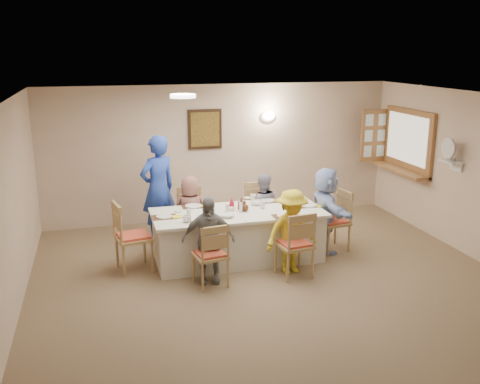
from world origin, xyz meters
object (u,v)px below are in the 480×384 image
object	(u,v)px
chair_back_right	(260,212)
chair_right_end	(333,221)
desk_fan	(450,152)
diner_front_left	(208,240)
chair_front_right	(294,243)
chair_left_end	(134,236)
diner_back_right	(262,208)
chair_front_left	(210,254)
diner_right_end	(326,210)
chair_back_left	(189,218)
diner_back_left	(191,212)
condiment_ketchup	(232,204)
diner_front_right	(292,232)
caregiver	(158,189)
serving_hatch	(408,141)
dining_table	(238,235)

from	to	relation	value
chair_back_right	chair_right_end	size ratio (longest dim) A/B	0.98
desk_fan	diner_front_left	bearing A→B (deg)	-174.79
chair_front_right	chair_left_end	bearing A→B (deg)	-27.64
chair_left_end	diner_back_right	size ratio (longest dim) A/B	0.90
chair_front_left	diner_front_left	size ratio (longest dim) A/B	0.75
diner_front_left	diner_right_end	world-z (taller)	diner_right_end
chair_back_right	chair_right_end	distance (m)	1.24
chair_back_left	diner_back_left	xyz separation A→B (m)	(0.00, -0.12, 0.13)
diner_right_end	chair_front_right	bearing A→B (deg)	136.25
diner_back_right	condiment_ketchup	size ratio (longest dim) A/B	5.52
chair_back_right	diner_right_end	xyz separation A→B (m)	(0.82, -0.80, 0.20)
chair_front_left	diner_back_right	xyz separation A→B (m)	(1.20, 1.48, 0.12)
chair_right_end	diner_front_right	xyz separation A→B (m)	(-0.95, -0.68, 0.13)
diner_back_left	diner_front_left	distance (m)	1.36
chair_front_right	caregiver	size ratio (longest dim) A/B	0.55
diner_front_left	diner_right_end	distance (m)	2.13
condiment_ketchup	diner_front_right	bearing A→B (deg)	-46.46
diner_back_right	chair_left_end	bearing A→B (deg)	28.30
chair_back_left	chair_back_right	xyz separation A→B (m)	(1.20, 0.00, 0.01)
serving_hatch	diner_right_end	size ratio (longest dim) A/B	1.11
desk_fan	dining_table	xyz separation A→B (m)	(-3.34, 0.32, -1.17)
diner_front_right	chair_front_left	bearing A→B (deg)	176.58
caregiver	diner_right_end	bearing A→B (deg)	128.09
serving_hatch	chair_front_left	xyz separation A→B (m)	(-4.05, -1.83, -1.05)
diner_front_left	caregiver	world-z (taller)	caregiver
diner_back_left	chair_back_left	bearing A→B (deg)	-83.88
chair_back_left	diner_back_left	distance (m)	0.17
dining_table	condiment_ketchup	world-z (taller)	condiment_ketchup
desk_fan	diner_right_end	world-z (taller)	desk_fan
chair_back_left	diner_front_right	xyz separation A→B (m)	(1.20, -1.48, 0.15)
chair_right_end	condiment_ketchup	world-z (taller)	condiment_ketchup
serving_hatch	diner_front_right	xyz separation A→B (m)	(-2.85, -1.71, -0.89)
desk_fan	diner_front_left	distance (m)	4.07
chair_left_end	chair_front_left	bearing A→B (deg)	-140.86
dining_table	caregiver	size ratio (longest dim) A/B	1.44
chair_front_left	chair_left_end	distance (m)	1.24
chair_left_end	chair_right_end	distance (m)	3.10
dining_table	diner_back_left	bearing A→B (deg)	131.42
desk_fan	diner_back_right	bearing A→B (deg)	159.92
serving_hatch	diner_front_left	bearing A→B (deg)	-157.12
chair_back_left	diner_right_end	world-z (taller)	diner_right_end
diner_front_right	caregiver	xyz separation A→B (m)	(-1.65, 1.83, 0.28)
chair_back_left	chair_back_right	world-z (taller)	chair_back_right
chair_front_right	caregiver	world-z (taller)	caregiver
chair_back_left	diner_back_left	size ratio (longest dim) A/B	0.79
chair_front_left	diner_back_left	size ratio (longest dim) A/B	0.77
serving_hatch	condiment_ketchup	size ratio (longest dim) A/B	7.24
chair_front_right	desk_fan	bearing A→B (deg)	-177.31
diner_front_left	chair_back_left	bearing A→B (deg)	99.71
serving_hatch	diner_back_right	world-z (taller)	serving_hatch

